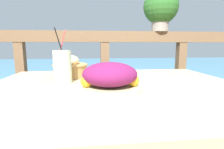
{
  "coord_description": "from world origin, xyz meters",
  "views": [
    {
      "loc": [
        -0.1,
        -0.75,
        0.91
      ],
      "look_at": [
        -0.03,
        -0.07,
        0.79
      ],
      "focal_mm": 28.0,
      "sensor_mm": 36.0,
      "label": 1
    }
  ],
  "objects": [
    {
      "name": "potted_plant",
      "position": [
        0.47,
        0.74,
        1.21
      ],
      "size": [
        0.29,
        0.29,
        0.35
      ],
      "color": "gray",
      "rests_on": "railing_fence"
    },
    {
      "name": "railing_fence",
      "position": [
        0.0,
        0.74,
        0.7
      ],
      "size": [
        2.8,
        0.08,
        1.02
      ],
      "color": "brown",
      "rests_on": "ground_plane"
    },
    {
      "name": "patio_table",
      "position": [
        0.0,
        0.0,
        0.64
      ],
      "size": [
        1.15,
        0.92,
        0.73
      ],
      "color": "tan",
      "rests_on": "ground_plane"
    },
    {
      "name": "fork",
      "position": [
        0.16,
        -0.17,
        0.73
      ],
      "size": [
        0.02,
        0.18,
        0.0
      ],
      "color": "silver",
      "rests_on": "patio_table"
    },
    {
      "name": "drink_glass",
      "position": [
        -0.24,
        0.08,
        0.81
      ],
      "size": [
        0.08,
        0.08,
        0.25
      ],
      "color": "beige",
      "rests_on": "patio_table"
    },
    {
      "name": "salad_plate",
      "position": [
        -0.05,
        -0.17,
        0.78
      ],
      "size": [
        0.27,
        0.27,
        0.12
      ],
      "color": "silver",
      "rests_on": "patio_table"
    },
    {
      "name": "sea_backdrop",
      "position": [
        0.0,
        3.24,
        0.22
      ],
      "size": [
        12.0,
        4.0,
        0.44
      ],
      "color": "teal",
      "rests_on": "ground_plane"
    },
    {
      "name": "bread_basket",
      "position": [
        -0.23,
        0.23,
        0.78
      ],
      "size": [
        0.19,
        0.19,
        0.12
      ],
      "color": "#AD7F47",
      "rests_on": "patio_table"
    },
    {
      "name": "knife",
      "position": [
        0.2,
        -0.19,
        0.73
      ],
      "size": [
        0.04,
        0.18,
        0.0
      ],
      "color": "silver",
      "rests_on": "patio_table"
    }
  ]
}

